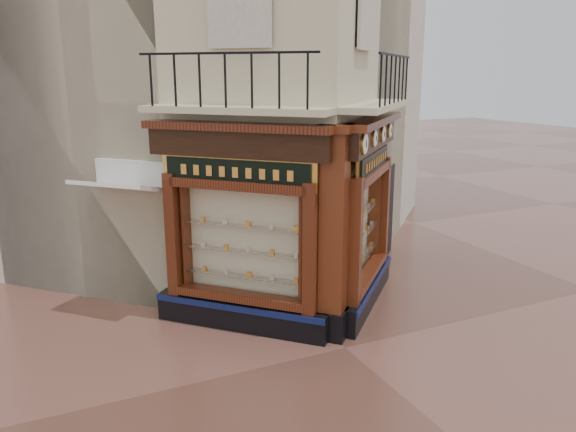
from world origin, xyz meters
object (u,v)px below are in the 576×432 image
signboard_left (237,172)px  clock_c (383,134)px  clock_b (374,138)px  corner_pilaster (334,238)px  awning (128,315)px  signboard_right (373,161)px  clock_d (390,130)px  clock_a (364,144)px

signboard_left → clock_c: bearing=-132.2°
clock_b → signboard_left: size_ratio=0.15×
corner_pilaster → signboard_left: 2.12m
awning → signboard_right: 5.92m
clock_d → clock_b: bearing=180.0°
clock_b → signboard_left: bearing=125.2°
clock_c → signboard_left: (-3.23, -0.16, -0.52)m
clock_c → signboard_left: bearing=137.8°
signboard_right → clock_a: bearing=-175.5°
corner_pilaster → clock_a: (0.55, -0.06, 1.67)m
clock_d → signboard_right: clock_d is taller
clock_a → signboard_left: clock_a is taller
clock_b → signboard_left: (-2.63, 0.45, -0.52)m
corner_pilaster → awning: size_ratio=2.38×
clock_c → clock_d: (0.55, 0.55, 0.00)m
corner_pilaster → clock_a: bearing=-50.9°
clock_b → clock_c: clock_c is taller
clock_b → corner_pilaster: bearing=160.7°
clock_a → clock_c: clock_a is taller
clock_c → signboard_left: size_ratio=0.16×
clock_d → awning: (-5.65, 0.89, -3.62)m
clock_c → signboard_right: 0.63m
clock_d → clock_c: bearing=180.0°
clock_a → signboard_left: 2.33m
clock_c → awning: 6.42m
clock_a → clock_d: clock_a is taller
signboard_right → clock_c: bearing=-18.5°
signboard_left → signboard_right: size_ratio=1.13×
awning → clock_d: bearing=-144.0°
awning → clock_b: bearing=-159.6°
clock_c → signboard_left: clock_c is taller
clock_d → awning: bearing=126.0°
clock_b → clock_d: bearing=0.0°
corner_pilaster → clock_a: 1.76m
awning → signboard_right: (4.78, -1.60, 3.10)m
corner_pilaster → clock_c: 2.70m
clock_b → signboard_right: 0.75m
clock_a → clock_b: clock_a is taller
corner_pilaster → clock_b: 2.11m
clock_c → awning: (-5.10, 1.45, -3.62)m
corner_pilaster → clock_a: corner_pilaster is taller
clock_b → clock_d: clock_b is taller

